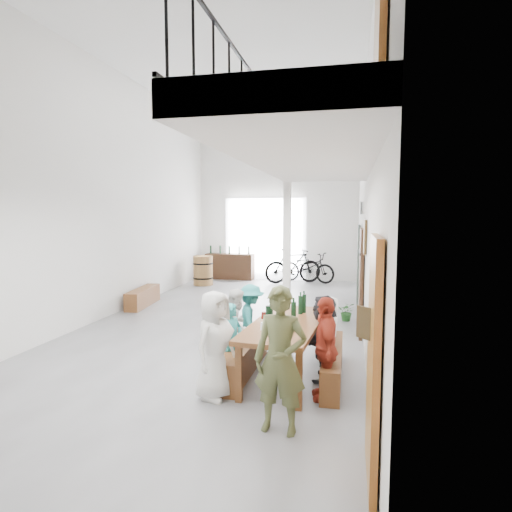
% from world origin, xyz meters
% --- Properties ---
extents(floor, '(12.00, 12.00, 0.00)m').
position_xyz_m(floor, '(0.00, 0.00, 0.00)').
color(floor, '#5F5F61').
rests_on(floor, ground).
extents(room_walls, '(12.00, 12.00, 12.00)m').
position_xyz_m(room_walls, '(0.00, 0.00, 3.55)').
color(room_walls, white).
rests_on(room_walls, ground).
extents(gateway_portal, '(2.80, 0.08, 2.80)m').
position_xyz_m(gateway_portal, '(-0.40, 5.94, 1.40)').
color(gateway_portal, white).
rests_on(gateway_portal, ground).
extents(right_wall_decor, '(0.07, 8.28, 5.07)m').
position_xyz_m(right_wall_decor, '(2.70, -1.87, 1.74)').
color(right_wall_decor, '#965C1A').
rests_on(right_wall_decor, ground).
extents(balcony, '(1.52, 5.62, 4.00)m').
position_xyz_m(balcony, '(1.98, -3.13, 2.96)').
color(balcony, white).
rests_on(balcony, ground).
extents(tasting_table, '(1.05, 2.21, 0.79)m').
position_xyz_m(tasting_table, '(1.65, -2.84, 0.71)').
color(tasting_table, brown).
rests_on(tasting_table, ground).
extents(bench_inner, '(0.34, 1.88, 0.43)m').
position_xyz_m(bench_inner, '(1.02, -2.76, 0.22)').
color(bench_inner, brown).
rests_on(bench_inner, ground).
extents(bench_wall, '(0.25, 1.86, 0.43)m').
position_xyz_m(bench_wall, '(2.28, -2.75, 0.21)').
color(bench_wall, brown).
rests_on(bench_wall, ground).
extents(tableware, '(0.50, 1.61, 0.35)m').
position_xyz_m(tableware, '(1.64, -2.88, 0.93)').
color(tableware, black).
rests_on(tableware, tasting_table).
extents(side_bench, '(0.49, 1.56, 0.43)m').
position_xyz_m(side_bench, '(-2.50, 1.01, 0.22)').
color(side_bench, brown).
rests_on(side_bench, ground).
extents(oak_barrel, '(0.63, 0.63, 0.93)m').
position_xyz_m(oak_barrel, '(-2.08, 4.26, 0.46)').
color(oak_barrel, olive).
rests_on(oak_barrel, ground).
extents(serving_counter, '(1.68, 0.52, 0.88)m').
position_xyz_m(serving_counter, '(-1.59, 5.65, 0.44)').
color(serving_counter, '#392015').
rests_on(serving_counter, ground).
extents(counter_bottles, '(1.43, 0.10, 0.28)m').
position_xyz_m(counter_bottles, '(-1.59, 5.63, 1.02)').
color(counter_bottles, black).
rests_on(counter_bottles, serving_counter).
extents(guest_left_a, '(0.63, 0.77, 1.35)m').
position_xyz_m(guest_left_a, '(0.89, -3.67, 0.67)').
color(guest_left_a, white).
rests_on(guest_left_a, ground).
extents(guest_left_b, '(0.37, 0.45, 1.07)m').
position_xyz_m(guest_left_b, '(0.93, -3.05, 0.53)').
color(guest_left_b, teal).
rests_on(guest_left_b, ground).
extents(guest_left_c, '(0.48, 0.59, 1.14)m').
position_xyz_m(guest_left_c, '(0.82, -2.36, 0.57)').
color(guest_left_c, white).
rests_on(guest_left_c, ground).
extents(guest_left_d, '(0.65, 0.85, 1.16)m').
position_xyz_m(guest_left_d, '(0.95, -2.02, 0.58)').
color(guest_left_d, teal).
rests_on(guest_left_d, ground).
extents(guest_right_a, '(0.42, 0.79, 1.28)m').
position_xyz_m(guest_right_a, '(2.22, -3.40, 0.64)').
color(guest_right_a, '#A02C1B').
rests_on(guest_right_a, ground).
extents(guest_right_b, '(0.52, 1.13, 1.18)m').
position_xyz_m(guest_right_b, '(2.16, -2.77, 0.59)').
color(guest_right_b, black).
rests_on(guest_right_b, ground).
extents(guest_right_c, '(0.46, 0.58, 1.04)m').
position_xyz_m(guest_right_c, '(2.20, -2.16, 0.52)').
color(guest_right_c, white).
rests_on(guest_right_c, ground).
extents(host_standing, '(0.60, 0.43, 1.54)m').
position_xyz_m(host_standing, '(1.80, -4.31, 0.77)').
color(host_standing, '#4B512D').
rests_on(host_standing, ground).
extents(potted_plant, '(0.37, 0.33, 0.40)m').
position_xyz_m(potted_plant, '(2.45, 0.57, 0.20)').
color(potted_plant, '#134618').
rests_on(potted_plant, ground).
extents(bicycle_near, '(2.00, 1.24, 0.99)m').
position_xyz_m(bicycle_near, '(1.12, 5.57, 0.50)').
color(bicycle_near, black).
rests_on(bicycle_near, ground).
extents(bicycle_far, '(1.95, 1.31, 1.15)m').
position_xyz_m(bicycle_far, '(0.67, 5.24, 0.57)').
color(bicycle_far, black).
rests_on(bicycle_far, ground).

